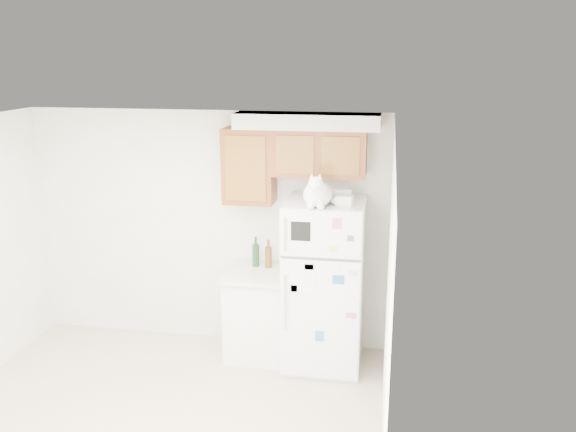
% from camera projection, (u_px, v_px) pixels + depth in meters
% --- Properties ---
extents(room_shell, '(3.84, 4.04, 2.52)m').
position_uv_depth(room_shell, '(156.00, 240.00, 4.67)').
color(room_shell, silver).
rests_on(room_shell, ground_plane).
extents(refrigerator, '(0.76, 0.78, 1.70)m').
position_uv_depth(refrigerator, '(324.00, 285.00, 6.00)').
color(refrigerator, white).
rests_on(refrigerator, ground_plane).
extents(base_counter, '(0.64, 0.64, 0.92)m').
position_uv_depth(base_counter, '(258.00, 313.00, 6.28)').
color(base_counter, white).
rests_on(base_counter, ground_plane).
extents(cat, '(0.33, 0.48, 0.34)m').
position_uv_depth(cat, '(317.00, 193.00, 5.52)').
color(cat, white).
rests_on(cat, refrigerator).
extents(storage_box_back, '(0.21, 0.17, 0.10)m').
position_uv_depth(storage_box_back, '(341.00, 194.00, 5.84)').
color(storage_box_back, white).
rests_on(storage_box_back, refrigerator).
extents(storage_box_front, '(0.17, 0.13, 0.09)m').
position_uv_depth(storage_box_front, '(345.00, 200.00, 5.61)').
color(storage_box_front, white).
rests_on(storage_box_front, refrigerator).
extents(bottle_green, '(0.07, 0.07, 0.32)m').
position_uv_depth(bottle_green, '(256.00, 251.00, 6.27)').
color(bottle_green, '#19381E').
rests_on(bottle_green, base_counter).
extents(bottle_amber, '(0.07, 0.07, 0.30)m').
position_uv_depth(bottle_amber, '(268.00, 253.00, 6.24)').
color(bottle_amber, '#593814').
rests_on(bottle_amber, base_counter).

